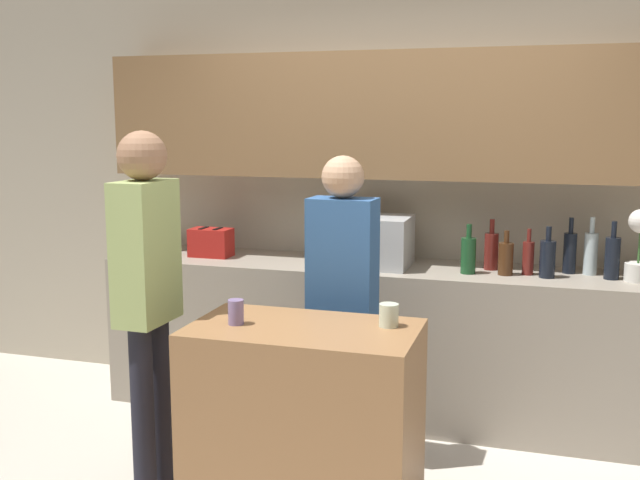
% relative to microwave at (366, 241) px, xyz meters
% --- Properties ---
extents(back_wall, '(6.40, 0.40, 2.70)m').
position_rel_microwave_xyz_m(back_wall, '(0.18, 0.29, 0.45)').
color(back_wall, '#B2A893').
rests_on(back_wall, ground_plane).
extents(back_counter, '(3.60, 0.62, 0.93)m').
position_rel_microwave_xyz_m(back_counter, '(0.18, 0.02, -0.62)').
color(back_counter, gray).
rests_on(back_counter, ground_plane).
extents(kitchen_island, '(1.01, 0.59, 0.90)m').
position_rel_microwave_xyz_m(kitchen_island, '(0.02, -1.27, -0.63)').
color(kitchen_island, '#996B42').
rests_on(kitchen_island, ground_plane).
extents(microwave, '(0.52, 0.39, 0.30)m').
position_rel_microwave_xyz_m(microwave, '(0.00, 0.00, 0.00)').
color(microwave, '#B7BABC').
rests_on(microwave, back_counter).
extents(toaster, '(0.26, 0.16, 0.18)m').
position_rel_microwave_xyz_m(toaster, '(-1.02, 0.00, -0.06)').
color(toaster, '#B21E19').
rests_on(toaster, back_counter).
extents(potted_plant, '(0.14, 0.14, 0.39)m').
position_rel_microwave_xyz_m(potted_plant, '(1.52, 0.00, 0.05)').
color(potted_plant, silver).
rests_on(potted_plant, back_counter).
extents(bottle_0, '(0.09, 0.09, 0.29)m').
position_rel_microwave_xyz_m(bottle_0, '(0.61, -0.06, -0.04)').
color(bottle_0, '#194723').
rests_on(bottle_0, back_counter).
extents(bottle_1, '(0.08, 0.08, 0.30)m').
position_rel_microwave_xyz_m(bottle_1, '(0.73, 0.09, -0.04)').
color(bottle_1, maroon).
rests_on(bottle_1, back_counter).
extents(bottle_2, '(0.08, 0.08, 0.25)m').
position_rel_microwave_xyz_m(bottle_2, '(0.82, -0.04, -0.05)').
color(bottle_2, '#472814').
rests_on(bottle_2, back_counter).
extents(bottle_3, '(0.06, 0.06, 0.26)m').
position_rel_microwave_xyz_m(bottle_3, '(0.94, 0.01, -0.05)').
color(bottle_3, maroon).
rests_on(bottle_3, back_counter).
extents(bottle_4, '(0.09, 0.09, 0.29)m').
position_rel_microwave_xyz_m(bottle_4, '(1.04, -0.04, -0.04)').
color(bottle_4, black).
rests_on(bottle_4, back_counter).
extents(bottle_5, '(0.07, 0.07, 0.32)m').
position_rel_microwave_xyz_m(bottle_5, '(1.16, 0.12, -0.03)').
color(bottle_5, black).
rests_on(bottle_5, back_counter).
extents(bottle_6, '(0.08, 0.08, 0.33)m').
position_rel_microwave_xyz_m(bottle_6, '(1.28, 0.11, -0.02)').
color(bottle_6, silver).
rests_on(bottle_6, back_counter).
extents(bottle_7, '(0.08, 0.08, 0.32)m').
position_rel_microwave_xyz_m(bottle_7, '(1.38, 0.02, -0.03)').
color(bottle_7, black).
rests_on(bottle_7, back_counter).
extents(cup_0, '(0.09, 0.09, 0.10)m').
position_rel_microwave_xyz_m(cup_0, '(0.38, -1.15, -0.13)').
color(cup_0, silver).
rests_on(cup_0, kitchen_island).
extents(cup_1, '(0.07, 0.07, 0.11)m').
position_rel_microwave_xyz_m(cup_1, '(-0.28, -1.32, -0.13)').
color(cup_1, '#8470A7').
rests_on(cup_1, kitchen_island).
extents(person_left, '(0.35, 0.21, 1.63)m').
position_rel_microwave_xyz_m(person_left, '(0.04, -0.71, -0.12)').
color(person_left, black).
rests_on(person_left, ground_plane).
extents(person_center, '(0.23, 0.35, 1.76)m').
position_rel_microwave_xyz_m(person_center, '(-0.77, -1.24, -0.03)').
color(person_center, black).
rests_on(person_center, ground_plane).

